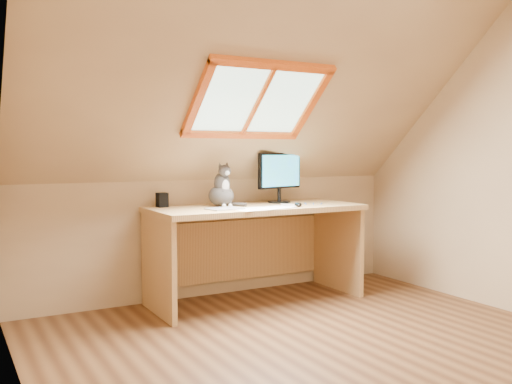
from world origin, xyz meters
TOP-DOWN VIEW (x-y plane):
  - ground at (0.00, 0.00)m, footprint 3.50×3.50m
  - room_shell at (0.00, -0.09)m, footprint 3.52×3.52m
  - desk at (0.17, 1.45)m, footprint 1.75×0.76m
  - monitor at (0.48, 1.51)m, footprint 0.47×0.20m
  - cat at (-0.10, 1.45)m, footprint 0.22×0.25m
  - desk_speaker at (-0.54, 1.63)m, footprint 0.08×0.08m
  - graphics_tablet at (-0.19, 1.22)m, footprint 0.29×0.22m
  - mouse at (0.43, 1.13)m, footprint 0.09×0.12m
  - papers at (0.10, 1.12)m, footprint 0.35×0.30m
  - cables at (0.54, 1.26)m, footprint 0.51×0.26m

SIDE VIEW (x-z plane):
  - ground at x=0.00m, z-range 0.00..0.00m
  - desk at x=0.17m, z-range 0.16..0.96m
  - papers at x=0.10m, z-range 0.80..0.80m
  - cables at x=0.54m, z-range 0.80..0.80m
  - graphics_tablet at x=-0.19m, z-range 0.80..0.81m
  - mouse at x=0.43m, z-range 0.80..0.83m
  - desk_speaker at x=-0.54m, z-range 0.80..0.91m
  - cat at x=-0.10m, z-range 0.74..1.11m
  - monitor at x=0.48m, z-range 0.83..1.26m
  - room_shell at x=0.00m, z-range 0.23..2.64m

